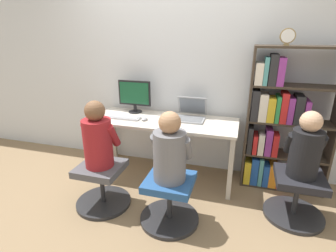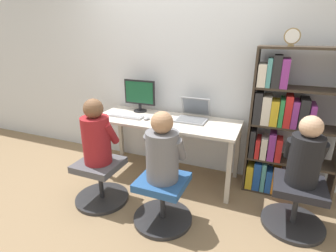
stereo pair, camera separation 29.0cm
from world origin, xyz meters
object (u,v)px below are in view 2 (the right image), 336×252
object	(u,v)px
keyboard	(127,116)
office_chair_side	(296,204)
person_near_shelf	(306,154)
laptop	(193,116)
desk_clock	(292,37)
person_at_monitor	(96,135)
desktop_monitor	(140,95)
bookshelf	(281,129)
person_at_laptop	(162,151)
office_chair_right	(163,199)
office_chair_left	(101,181)

from	to	relation	value
keyboard	office_chair_side	world-z (taller)	keyboard
keyboard	person_near_shelf	bearing A→B (deg)	-8.63
laptop	desk_clock	size ratio (longest dim) A/B	2.14
person_at_monitor	person_near_shelf	size ratio (longest dim) A/B	1.07
desktop_monitor	bookshelf	bearing A→B (deg)	-1.62
laptop	keyboard	size ratio (longest dim) A/B	0.83
person_at_laptop	bookshelf	bearing A→B (deg)	44.01
keyboard	office_chair_right	size ratio (longest dim) A/B	0.75
person_at_monitor	person_at_laptop	size ratio (longest dim) A/B	1.04
office_chair_left	desk_clock	bearing A→B (deg)	26.13
office_chair_left	office_chair_right	xyz separation A→B (m)	(0.75, -0.05, 0.00)
laptop	office_chair_right	bearing A→B (deg)	-89.42
person_near_shelf	person_at_laptop	bearing A→B (deg)	-160.79
office_chair_left	office_chair_right	world-z (taller)	same
laptop	desk_clock	distance (m)	1.31
office_chair_right	desk_clock	size ratio (longest dim) A/B	3.46
office_chair_right	person_at_laptop	distance (m)	0.51
person_at_laptop	office_chair_side	bearing A→B (deg)	19.02
office_chair_left	office_chair_side	size ratio (longest dim) A/B	1.00
person_at_laptop	laptop	bearing A→B (deg)	90.58
keyboard	person_near_shelf	size ratio (longest dim) A/B	0.68
desktop_monitor	bookshelf	distance (m)	1.74
desktop_monitor	desk_clock	world-z (taller)	desk_clock
laptop	bookshelf	xyz separation A→B (m)	(0.98, 0.02, -0.04)
person_at_laptop	bookshelf	size ratio (longest dim) A/B	0.40
keyboard	office_chair_left	distance (m)	0.85
desktop_monitor	person_near_shelf	world-z (taller)	desktop_monitor
office_chair_right	bookshelf	distance (m)	1.46
desk_clock	office_chair_side	world-z (taller)	desk_clock
keyboard	bookshelf	bearing A→B (deg)	7.49
person_at_laptop	desktop_monitor	bearing A→B (deg)	127.32
desk_clock	person_at_laptop	bearing A→B (deg)	-137.10
office_chair_right	person_at_laptop	size ratio (longest dim) A/B	0.88
laptop	bookshelf	bearing A→B (deg)	1.18
keyboard	office_chair_right	xyz separation A→B (m)	(0.79, -0.71, -0.53)
person_at_laptop	office_chair_side	xyz separation A→B (m)	(1.17, 0.41, -0.51)
office_chair_right	office_chair_side	size ratio (longest dim) A/B	1.00
person_at_monitor	person_at_laptop	xyz separation A→B (m)	(0.75, -0.05, -0.02)
person_at_laptop	person_near_shelf	bearing A→B (deg)	19.21
keyboard	office_chair_side	size ratio (longest dim) A/B	0.75
office_chair_left	office_chair_side	distance (m)	1.96
office_chair_left	laptop	bearing A→B (deg)	49.80
laptop	office_chair_left	bearing A→B (deg)	-130.20
keyboard	person_at_laptop	bearing A→B (deg)	-41.72
laptop	person_at_laptop	xyz separation A→B (m)	(0.01, -0.92, -0.06)
person_at_laptop	person_at_monitor	bearing A→B (deg)	176.31
bookshelf	person_near_shelf	distance (m)	0.57
laptop	keyboard	bearing A→B (deg)	-164.86
office_chair_right	bookshelf	xyz separation A→B (m)	(0.97, 0.95, 0.53)
keyboard	office_chair_side	distance (m)	2.06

